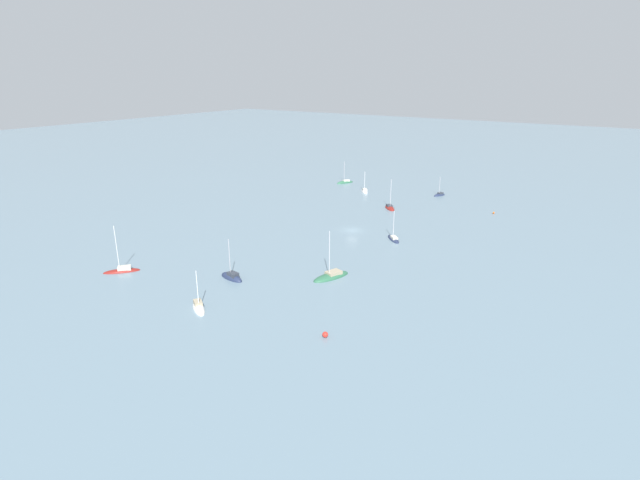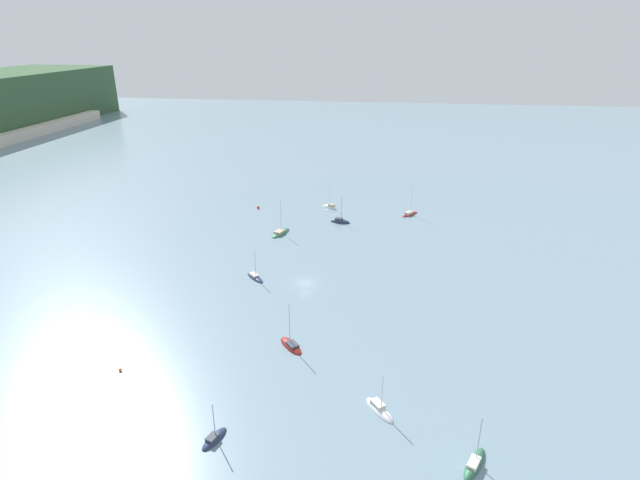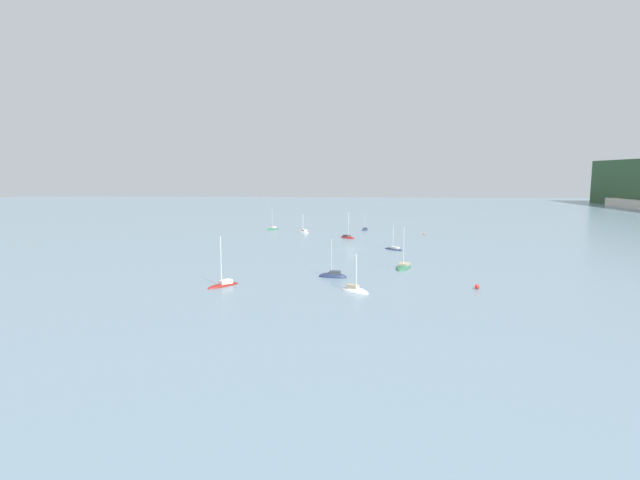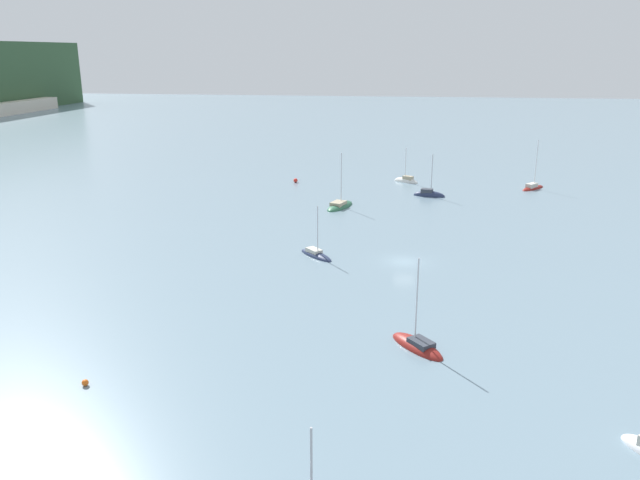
# 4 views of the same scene
# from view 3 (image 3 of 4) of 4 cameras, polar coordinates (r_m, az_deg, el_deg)

# --- Properties ---
(ground_plane) EXTENTS (600.00, 600.00, 0.00)m
(ground_plane) POSITION_cam_3_polar(r_m,az_deg,el_deg) (136.45, 3.69, -1.03)
(ground_plane) COLOR slate
(sailboat_0) EXTENTS (5.59, 5.51, 7.17)m
(sailboat_0) POSITION_cam_3_polar(r_m,az_deg,el_deg) (136.19, 8.44, -1.07)
(sailboat_0) COLOR #232D4C
(sailboat_0) RESTS_ON ground_plane
(sailboat_1) EXTENTS (2.98, 5.96, 8.54)m
(sailboat_1) POSITION_cam_3_polar(r_m,az_deg,el_deg) (99.31, 1.49, -4.21)
(sailboat_1) COLOR #232D4C
(sailboat_1) RESTS_ON ground_plane
(sailboat_2) EXTENTS (4.98, 3.14, 6.46)m
(sailboat_2) POSITION_cam_3_polar(r_m,az_deg,el_deg) (181.89, 5.14, 1.15)
(sailboat_2) COLOR #232D4C
(sailboat_2) RESTS_ON ground_plane
(sailboat_3) EXTENTS (6.28, 5.72, 9.75)m
(sailboat_3) POSITION_cam_3_polar(r_m,az_deg,el_deg) (93.26, -10.97, -5.09)
(sailboat_3) COLOR maroon
(sailboat_3) RESTS_ON ground_plane
(sailboat_4) EXTENTS (5.86, 5.13, 7.18)m
(sailboat_4) POSITION_cam_3_polar(r_m,az_deg,el_deg) (174.13, -1.90, 0.89)
(sailboat_4) COLOR silver
(sailboat_4) RESTS_ON ground_plane
(sailboat_5) EXTENTS (6.10, 5.68, 8.95)m
(sailboat_5) POSITION_cam_3_polar(r_m,az_deg,el_deg) (159.71, 3.17, 0.27)
(sailboat_5) COLOR maroon
(sailboat_5) RESTS_ON ground_plane
(sailboat_6) EXTENTS (4.42, 5.55, 7.64)m
(sailboat_6) POSITION_cam_3_polar(r_m,az_deg,el_deg) (87.33, 3.98, -5.87)
(sailboat_6) COLOR white
(sailboat_6) RESTS_ON ground_plane
(sailboat_7) EXTENTS (6.44, 4.35, 8.18)m
(sailboat_7) POSITION_cam_3_polar(r_m,az_deg,el_deg) (183.66, -5.40, 1.21)
(sailboat_7) COLOR #2D6647
(sailboat_7) RESTS_ON ground_plane
(sailboat_8) EXTENTS (8.36, 5.18, 9.88)m
(sailboat_8) POSITION_cam_3_polar(r_m,az_deg,el_deg) (110.25, 9.54, -3.14)
(sailboat_8) COLOR #2D6647
(sailboat_8) RESTS_ON ground_plane
(mooring_buoy_0) EXTENTS (0.85, 0.85, 0.85)m
(mooring_buoy_0) POSITION_cam_3_polar(r_m,az_deg,el_deg) (93.60, 17.53, -5.10)
(mooring_buoy_0) COLOR red
(mooring_buoy_0) RESTS_ON ground_plane
(mooring_buoy_1) EXTENTS (0.53, 0.53, 0.53)m
(mooring_buoy_1) POSITION_cam_3_polar(r_m,az_deg,el_deg) (171.73, 11.82, 0.69)
(mooring_buoy_1) COLOR orange
(mooring_buoy_1) RESTS_ON ground_plane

